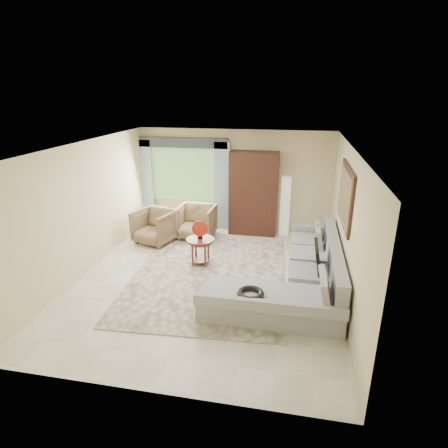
% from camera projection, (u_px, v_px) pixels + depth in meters
% --- Properties ---
extents(ground, '(6.00, 6.00, 0.00)m').
position_uv_depth(ground, '(208.00, 279.00, 7.40)').
color(ground, silver).
rests_on(ground, ground).
extents(area_rug, '(3.24, 4.17, 0.02)m').
position_uv_depth(area_rug, '(209.00, 275.00, 7.52)').
color(area_rug, beige).
rests_on(area_rug, ground).
extents(sectional_sofa, '(2.30, 3.46, 0.90)m').
position_uv_depth(sectional_sofa, '(301.00, 279.00, 6.82)').
color(sectional_sofa, '#9A9DA2').
rests_on(sectional_sofa, ground).
extents(tv_screen, '(0.14, 0.74, 0.48)m').
position_uv_depth(tv_screen, '(318.00, 257.00, 6.66)').
color(tv_screen, black).
rests_on(tv_screen, sectional_sofa).
extents(garden_hose, '(0.43, 0.43, 0.09)m').
position_uv_depth(garden_hose, '(251.00, 293.00, 5.82)').
color(garden_hose, black).
rests_on(garden_hose, sectional_sofa).
extents(coffee_table, '(0.59, 0.59, 0.59)m').
position_uv_depth(coffee_table, '(200.00, 251.00, 7.91)').
color(coffee_table, '#4B2314').
rests_on(coffee_table, ground).
extents(red_disc, '(0.34, 0.09, 0.34)m').
position_uv_depth(red_disc, '(200.00, 229.00, 7.74)').
color(red_disc, '#AC2311').
rests_on(red_disc, coffee_table).
extents(armchair_left, '(1.10, 1.11, 0.81)m').
position_uv_depth(armchair_left, '(155.00, 226.00, 9.05)').
color(armchair_left, olive).
rests_on(armchair_left, ground).
extents(armchair_right, '(0.91, 0.93, 0.82)m').
position_uv_depth(armchair_right, '(196.00, 222.00, 9.35)').
color(armchair_right, olive).
rests_on(armchair_right, ground).
extents(potted_plant, '(0.59, 0.55, 0.52)m').
position_uv_depth(potted_plant, '(140.00, 219.00, 9.98)').
color(potted_plant, '#999999').
rests_on(potted_plant, ground).
extents(armoire, '(1.20, 0.55, 2.10)m').
position_uv_depth(armoire, '(254.00, 193.00, 9.46)').
color(armoire, black).
rests_on(armoire, ground).
extents(floor_lamp, '(0.24, 0.24, 1.50)m').
position_uv_depth(floor_lamp, '(285.00, 206.00, 9.47)').
color(floor_lamp, silver).
rests_on(floor_lamp, ground).
extents(window, '(1.80, 0.04, 1.40)m').
position_uv_depth(window, '(184.00, 175.00, 9.91)').
color(window, '#669E59').
rests_on(window, wall_back).
extents(curtain_left, '(0.40, 0.08, 2.30)m').
position_uv_depth(curtain_left, '(146.00, 183.00, 10.10)').
color(curtain_left, '#9EB7CC').
rests_on(curtain_left, ground).
extents(curtain_right, '(0.40, 0.08, 2.30)m').
position_uv_depth(curtain_right, '(222.00, 187.00, 9.72)').
color(curtain_right, '#9EB7CC').
rests_on(curtain_right, ground).
extents(valance, '(2.40, 0.12, 0.26)m').
position_uv_depth(valance, '(182.00, 143.00, 9.56)').
color(valance, '#1E232D').
rests_on(valance, wall_back).
extents(wall_mirror, '(0.05, 1.70, 1.05)m').
position_uv_depth(wall_mirror, '(345.00, 195.00, 6.68)').
color(wall_mirror, black).
rests_on(wall_mirror, wall_right).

